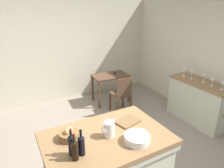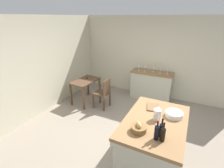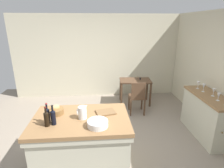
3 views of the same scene
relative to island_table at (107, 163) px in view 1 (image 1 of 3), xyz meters
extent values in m
plane|color=gray|center=(0.31, 0.67, -0.48)|extent=(6.76, 6.76, 0.00)
cube|color=beige|center=(0.31, 3.27, 0.82)|extent=(5.32, 0.12, 2.60)
cube|color=beige|center=(2.91, 0.67, 0.82)|extent=(0.12, 5.20, 2.60)
cube|color=olive|center=(0.00, 0.00, 0.38)|extent=(1.52, 1.01, 0.06)
cube|color=#BCBAA3|center=(0.00, 0.00, 0.31)|extent=(1.50, 0.99, 0.08)
cube|color=#BCBAA3|center=(0.00, 0.00, -0.06)|extent=(1.44, 0.93, 0.84)
cube|color=olive|center=(2.57, 0.69, 0.41)|extent=(0.52, 1.30, 0.04)
cube|color=#BCBAA3|center=(2.57, 0.69, -0.05)|extent=(0.49, 1.27, 0.87)
sphere|color=brown|center=(2.45, 0.03, -0.01)|extent=(0.03, 0.03, 0.03)
cube|color=#513826|center=(1.38, 2.46, 0.23)|extent=(0.94, 0.62, 0.04)
cube|color=#513826|center=(0.95, 2.24, -0.13)|extent=(0.05, 0.05, 0.70)
cube|color=#513826|center=(1.78, 2.19, -0.13)|extent=(0.05, 0.05, 0.70)
cube|color=#513826|center=(0.98, 2.73, -0.13)|extent=(0.05, 0.05, 0.70)
cube|color=#513826|center=(1.81, 2.68, -0.13)|extent=(0.05, 0.05, 0.70)
cylinder|color=black|center=(1.53, 2.50, 0.28)|extent=(0.04, 0.04, 0.05)
cube|color=#513826|center=(1.31, 1.84, -0.02)|extent=(0.42, 0.42, 0.04)
cube|color=#513826|center=(1.30, 1.66, 0.21)|extent=(0.36, 0.05, 0.42)
cube|color=#513826|center=(1.49, 2.01, -0.26)|extent=(0.04, 0.04, 0.44)
cube|color=#513826|center=(1.14, 2.03, -0.26)|extent=(0.04, 0.04, 0.44)
cube|color=#513826|center=(1.48, 1.65, -0.26)|extent=(0.04, 0.04, 0.44)
cube|color=#513826|center=(1.12, 1.67, -0.26)|extent=(0.04, 0.04, 0.44)
cylinder|color=white|center=(0.03, -0.01, 0.51)|extent=(0.13, 0.13, 0.20)
cone|color=white|center=(0.09, -0.01, 0.62)|extent=(0.07, 0.04, 0.06)
torus|color=white|center=(-0.04, -0.01, 0.52)|extent=(0.02, 0.10, 0.10)
cylinder|color=white|center=(0.26, -0.26, 0.46)|extent=(0.30, 0.30, 0.09)
cylinder|color=brown|center=(-0.41, 0.17, 0.46)|extent=(0.24, 0.24, 0.09)
ellipsoid|color=tan|center=(-0.41, 0.17, 0.53)|extent=(0.15, 0.14, 0.10)
cube|color=brown|center=(0.40, 0.14, 0.43)|extent=(0.35, 0.29, 0.02)
cylinder|color=black|center=(-0.38, -0.16, 0.52)|extent=(0.07, 0.07, 0.21)
cone|color=black|center=(-0.38, -0.16, 0.63)|extent=(0.07, 0.07, 0.02)
cylinder|color=black|center=(-0.38, -0.16, 0.68)|extent=(0.03, 0.03, 0.07)
cylinder|color=black|center=(-0.38, -0.16, 0.71)|extent=(0.03, 0.03, 0.01)
cylinder|color=black|center=(-0.47, -0.11, 0.52)|extent=(0.07, 0.07, 0.22)
cone|color=black|center=(-0.47, -0.11, 0.65)|extent=(0.07, 0.07, 0.03)
cylinder|color=black|center=(-0.47, -0.11, 0.70)|extent=(0.03, 0.03, 0.08)
cylinder|color=maroon|center=(-0.47, -0.11, 0.73)|extent=(0.03, 0.03, 0.01)
cylinder|color=black|center=(-0.46, -0.20, 0.52)|extent=(0.07, 0.07, 0.20)
cone|color=black|center=(-0.46, -0.20, 0.63)|extent=(0.07, 0.07, 0.02)
cylinder|color=black|center=(-0.46, -0.20, 0.68)|extent=(0.03, 0.03, 0.07)
cylinder|color=maroon|center=(-0.46, -0.20, 0.71)|extent=(0.03, 0.03, 0.01)
cylinder|color=white|center=(2.57, 0.23, 0.43)|extent=(0.06, 0.06, 0.00)
cylinder|color=white|center=(2.57, 0.23, 0.46)|extent=(0.01, 0.01, 0.06)
cone|color=white|center=(2.57, 0.23, 0.54)|extent=(0.07, 0.07, 0.09)
cylinder|color=white|center=(2.56, 0.44, 0.43)|extent=(0.06, 0.06, 0.00)
cylinder|color=white|center=(2.56, 0.44, 0.46)|extent=(0.01, 0.01, 0.06)
cone|color=white|center=(2.56, 0.44, 0.54)|extent=(0.07, 0.07, 0.09)
cylinder|color=white|center=(2.60, 0.67, 0.43)|extent=(0.06, 0.06, 0.00)
cylinder|color=white|center=(2.60, 0.67, 0.47)|extent=(0.01, 0.01, 0.06)
cone|color=white|center=(2.60, 0.67, 0.55)|extent=(0.07, 0.07, 0.09)
cylinder|color=white|center=(2.54, 0.93, 0.43)|extent=(0.06, 0.06, 0.00)
cylinder|color=white|center=(2.54, 0.93, 0.47)|extent=(0.01, 0.01, 0.07)
cone|color=white|center=(2.54, 0.93, 0.55)|extent=(0.07, 0.07, 0.10)
cylinder|color=white|center=(2.53, 1.13, 0.43)|extent=(0.06, 0.06, 0.00)
cylinder|color=white|center=(2.53, 1.13, 0.47)|extent=(0.01, 0.01, 0.07)
cone|color=white|center=(2.53, 1.13, 0.55)|extent=(0.07, 0.07, 0.10)
camera|label=1|loc=(-0.93, -1.83, 1.90)|focal=32.21mm
camera|label=2|loc=(-2.45, -0.39, 2.06)|focal=26.26mm
camera|label=3|loc=(0.28, -2.58, 1.83)|focal=29.28mm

